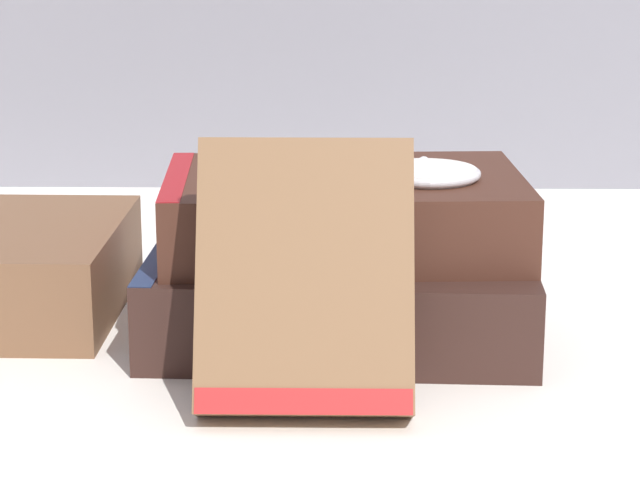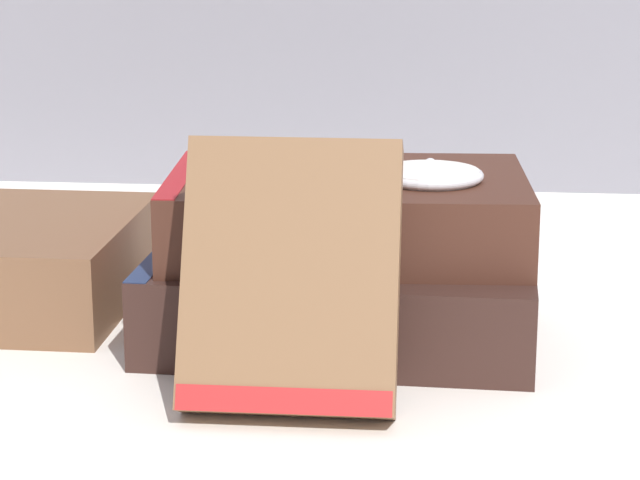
{
  "view_description": "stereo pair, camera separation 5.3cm",
  "coord_description": "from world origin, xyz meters",
  "px_view_note": "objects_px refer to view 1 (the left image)",
  "views": [
    {
      "loc": [
        0.06,
        -0.68,
        0.24
      ],
      "look_at": [
        0.05,
        0.0,
        0.06
      ],
      "focal_mm": 75.0,
      "sensor_mm": 36.0,
      "label": 1
    },
    {
      "loc": [
        0.11,
        -0.68,
        0.24
      ],
      "look_at": [
        0.05,
        0.0,
        0.06
      ],
      "focal_mm": 75.0,
      "sensor_mm": 36.0,
      "label": 2
    }
  ],
  "objects_px": {
    "book_flat_top": "(334,212)",
    "reading_glasses": "(249,270)",
    "book_flat_bottom": "(330,298)",
    "book_leaning_front": "(305,288)",
    "pocket_watch": "(427,173)"
  },
  "relations": [
    {
      "from": "book_flat_top",
      "to": "book_leaning_front",
      "type": "bearing_deg",
      "value": -99.56
    },
    {
      "from": "book_flat_top",
      "to": "reading_glasses",
      "type": "height_order",
      "value": "book_flat_top"
    },
    {
      "from": "book_flat_top",
      "to": "reading_glasses",
      "type": "xyz_separation_m",
      "value": [
        -0.06,
        0.11,
        -0.07
      ]
    },
    {
      "from": "pocket_watch",
      "to": "reading_glasses",
      "type": "relative_size",
      "value": 0.55
    },
    {
      "from": "book_flat_bottom",
      "to": "book_leaning_front",
      "type": "height_order",
      "value": "book_leaning_front"
    },
    {
      "from": "pocket_watch",
      "to": "reading_glasses",
      "type": "xyz_separation_m",
      "value": [
        -0.11,
        0.12,
        -0.09
      ]
    },
    {
      "from": "book_flat_top",
      "to": "reading_glasses",
      "type": "relative_size",
      "value": 1.8
    },
    {
      "from": "book_flat_bottom",
      "to": "pocket_watch",
      "type": "xyz_separation_m",
      "value": [
        0.05,
        0.01,
        0.07
      ]
    },
    {
      "from": "book_flat_top",
      "to": "book_flat_bottom",
      "type": "bearing_deg",
      "value": -101.14
    },
    {
      "from": "book_flat_bottom",
      "to": "book_leaning_front",
      "type": "xyz_separation_m",
      "value": [
        -0.01,
        -0.1,
        0.04
      ]
    },
    {
      "from": "book_flat_top",
      "to": "pocket_watch",
      "type": "relative_size",
      "value": 3.28
    },
    {
      "from": "book_flat_bottom",
      "to": "pocket_watch",
      "type": "distance_m",
      "value": 0.09
    },
    {
      "from": "book_flat_bottom",
      "to": "reading_glasses",
      "type": "relative_size",
      "value": 1.91
    },
    {
      "from": "book_flat_bottom",
      "to": "book_leaning_front",
      "type": "relative_size",
      "value": 1.67
    },
    {
      "from": "book_flat_bottom",
      "to": "reading_glasses",
      "type": "height_order",
      "value": "book_flat_bottom"
    }
  ]
}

